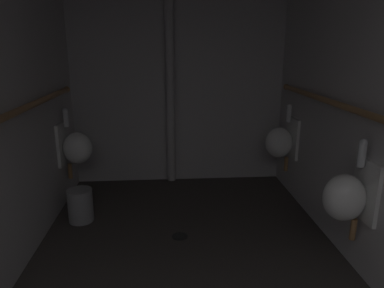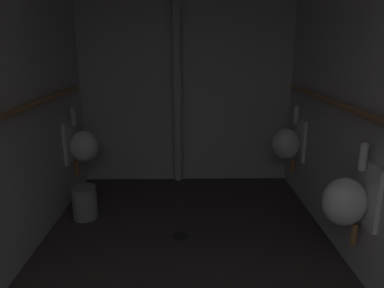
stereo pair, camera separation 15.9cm
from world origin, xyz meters
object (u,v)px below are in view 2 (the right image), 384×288
object	(u,v)px
urinal_right_mid	(347,200)
urinal_right_far	(288,143)
standpipe_back_wall	(177,81)
floor_drain	(180,236)
urinal_left_mid	(82,145)
waste_bin	(85,203)

from	to	relation	value
urinal_right_mid	urinal_right_far	size ratio (longest dim) A/B	1.00
standpipe_back_wall	floor_drain	distance (m)	1.81
urinal_left_mid	standpipe_back_wall	size ratio (longest dim) A/B	0.31
urinal_left_mid	floor_drain	size ratio (longest dim) A/B	5.39
urinal_right_far	standpipe_back_wall	world-z (taller)	standpipe_back_wall
urinal_right_mid	standpipe_back_wall	world-z (taller)	standpipe_back_wall
urinal_left_mid	standpipe_back_wall	xyz separation A→B (m)	(1.00, 0.52, 0.62)
urinal_right_far	floor_drain	world-z (taller)	urinal_right_far
urinal_right_mid	standpipe_back_wall	bearing A→B (deg)	121.89
urinal_left_mid	urinal_right_far	world-z (taller)	same
urinal_left_mid	urinal_right_mid	distance (m)	2.62
floor_drain	urinal_right_far	bearing A→B (deg)	37.17
urinal_left_mid	waste_bin	bearing A→B (deg)	-75.67
urinal_left_mid	urinal_right_far	distance (m)	2.20
urinal_left_mid	standpipe_back_wall	distance (m)	1.28
urinal_right_mid	urinal_right_far	xyz separation A→B (m)	(0.00, 1.47, 0.00)
urinal_left_mid	urinal_right_mid	size ratio (longest dim) A/B	1.00
urinal_left_mid	waste_bin	size ratio (longest dim) A/B	2.38
urinal_right_mid	waste_bin	xyz separation A→B (m)	(-2.09, 0.97, -0.46)
urinal_right_mid	floor_drain	bearing A→B (deg)	152.51
standpipe_back_wall	waste_bin	size ratio (longest dim) A/B	7.60
urinal_right_far	urinal_right_mid	bearing A→B (deg)	-90.00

